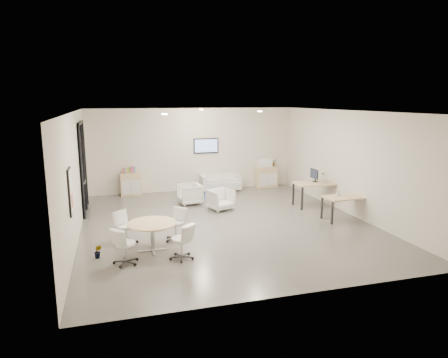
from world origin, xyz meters
name	(u,v)px	position (x,y,z in m)	size (l,w,h in m)	color
room_shell	(225,169)	(0.00, 0.00, 1.60)	(9.60, 10.60, 4.80)	#585550
glass_door	(83,165)	(-3.95, 2.51, 1.50)	(0.09, 1.90, 2.85)	black
artwork	(70,192)	(-3.97, -1.60, 1.55)	(0.05, 0.54, 1.04)	black
wall_tv	(206,146)	(0.50, 4.46, 1.75)	(0.98, 0.06, 0.58)	black
ceiling_spots	(211,111)	(-0.20, 0.83, 3.18)	(3.14, 4.14, 0.03)	#FFEAC6
sideboard_left	(131,184)	(-2.43, 4.28, 0.42)	(0.75, 0.39, 0.85)	#DBC284
sideboard_right	(267,177)	(2.99, 4.27, 0.42)	(0.85, 0.41, 0.85)	#DBC284
books	(129,170)	(-2.47, 4.28, 0.96)	(0.44, 0.14, 0.22)	red
printer	(265,162)	(2.90, 4.27, 1.02)	(0.51, 0.43, 0.36)	white
loveseat	(220,183)	(0.98, 4.11, 0.31)	(1.57, 0.84, 0.57)	silver
blue_rug	(209,197)	(0.30, 3.22, 0.01)	(1.52, 1.01, 0.01)	#2E428F
armchair_left	(190,193)	(-0.56, 2.44, 0.38)	(0.74, 0.69, 0.76)	silver
armchair_right	(221,199)	(0.26, 1.45, 0.37)	(0.71, 0.67, 0.74)	silver
desk_rear	(317,185)	(3.49, 1.02, 0.71)	(1.55, 0.82, 0.80)	#DBC284
desk_front	(347,199)	(3.56, -0.63, 0.64)	(1.41, 0.76, 0.71)	#DBC284
monitor	(314,175)	(3.45, 1.17, 1.03)	(0.20, 0.50, 0.44)	black
round_table	(152,226)	(-2.24, -1.60, 0.61)	(1.15, 1.15, 0.70)	#DBC284
meeting_chairs	(152,234)	(-2.24, -1.60, 0.41)	(2.10, 2.10, 0.82)	white
plant_cabinet	(273,163)	(3.23, 4.25, 0.98)	(0.29, 0.32, 0.25)	#3F7F3F
plant_floor	(98,255)	(-3.48, -1.71, 0.07)	(0.18, 0.32, 0.14)	#3F7F3F
cup	(338,194)	(3.33, -0.52, 0.77)	(0.11, 0.09, 0.11)	white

